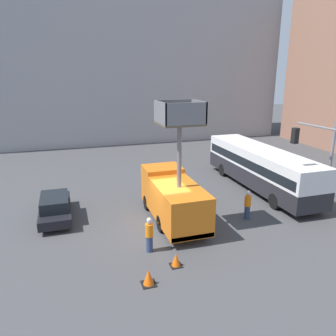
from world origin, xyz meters
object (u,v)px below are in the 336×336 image
Objects in this scene: utility_truck at (173,195)px; traffic_light_pole at (318,151)px; road_worker_near_truck at (149,235)px; traffic_cone_mid_road at (149,278)px; road_worker_directing at (248,205)px; traffic_cone_near_truck at (176,260)px; parked_car_curbside at (55,207)px; city_bus at (260,165)px.

utility_truck is 1.25× the size of traffic_light_pole.
road_worker_near_truck reaches higher than traffic_cone_mid_road.
road_worker_directing is (4.27, -0.96, -0.75)m from utility_truck.
traffic_cone_near_truck is at bearing -29.60° from road_worker_near_truck.
utility_truck is 3.97× the size of road_worker_directing.
road_worker_directing reaches higher than parked_car_curbside.
traffic_cone_near_truck is at bearing -161.30° from traffic_light_pole.
road_worker_near_truck is (-10.98, -1.88, -2.89)m from traffic_light_pole.
traffic_light_pole is at bearing -12.33° from parked_car_curbside.
road_worker_near_truck reaches higher than road_worker_directing.
traffic_light_pole is at bearing -164.39° from city_bus.
city_bus is at bearing 40.33° from traffic_cone_near_truck.
traffic_cone_mid_road is at bearing -159.51° from traffic_light_pole.
city_bus is 12.06m from traffic_cone_near_truck.
road_worker_directing is 8.30m from traffic_cone_mid_road.
utility_truck is at bearing 62.07° from traffic_cone_mid_road.
road_worker_near_truck is (-9.94, -6.19, -0.89)m from city_bus.
traffic_light_pole is 11.28m from traffic_cone_near_truck.
city_bus is at bearing 39.22° from traffic_cone_mid_road.
road_worker_directing is at bearing -17.55° from parked_car_curbside.
utility_truck reaches higher than road_worker_directing.
traffic_cone_near_truck is at bearing -52.82° from parked_car_curbside.
parked_car_curbside is at bearing -73.01° from road_worker_directing.
road_worker_near_truck is 1.85m from traffic_cone_near_truck.
city_bus reaches higher than road_worker_near_truck.
traffic_cone_near_truck is (-10.17, -3.44, -3.49)m from traffic_light_pole.
traffic_light_pole is 5.43m from road_worker_directing.
road_worker_directing is at bearing 142.75° from city_bus.
utility_truck is 9.16m from traffic_light_pole.
traffic_cone_near_truck is 0.90× the size of traffic_cone_mid_road.
road_worker_near_truck is 1.01× the size of road_worker_directing.
traffic_light_pole reaches higher than road_worker_directing.
parked_car_curbside is at bearing 127.18° from traffic_cone_near_truck.
city_bus is at bearing 103.60° from traffic_light_pole.
traffic_cone_near_truck is (-1.30, -4.36, -1.33)m from utility_truck.
traffic_light_pole is at bearing 125.06° from road_worker_directing.
parked_car_curbside reaches higher than traffic_cone_mid_road.
road_worker_directing is 11.24m from parked_car_curbside.
road_worker_near_truck is at bearing 123.92° from city_bus.
road_worker_directing is 6.55m from traffic_cone_near_truck.
utility_truck reaches higher than traffic_cone_near_truck.
traffic_light_pole is at bearing 20.49° from traffic_cone_mid_road.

